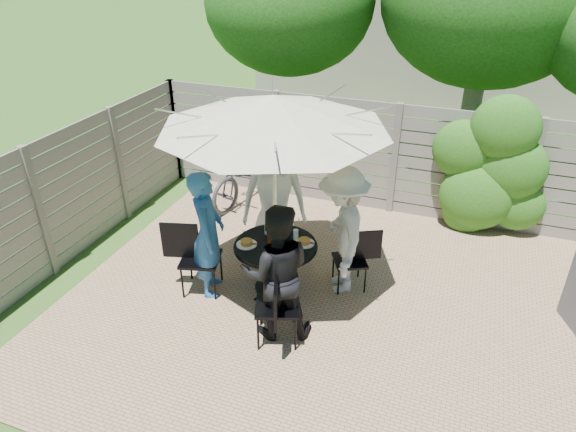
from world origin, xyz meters
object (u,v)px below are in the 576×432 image
(plate_front, at_px, (276,259))
(coffee_cup, at_px, (283,231))
(umbrella, at_px, (274,112))
(person_back, at_px, (274,198))
(glass_back, at_px, (267,229))
(glass_right, at_px, (296,235))
(chair_left, at_px, (201,271))
(person_right, at_px, (342,231))
(glass_front, at_px, (285,251))
(bicycle, at_px, (249,173))
(plate_left, at_px, (247,243))
(plate_right, at_px, (304,242))
(plate_extra, at_px, (291,256))
(plate_back, at_px, (275,228))
(chair_front, at_px, (277,319))
(person_front, at_px, (277,273))
(chair_right, at_px, (350,271))
(person_left, at_px, (208,234))
(syrup_jug, at_px, (271,237))
(patio_table, at_px, (276,258))
(chair_back, at_px, (275,232))

(plate_front, distance_m, coffee_cup, 0.59)
(umbrella, height_order, person_back, umbrella)
(glass_back, bearing_deg, glass_right, -0.68)
(chair_left, bearing_deg, person_right, 7.20)
(glass_front, relative_size, glass_right, 1.00)
(bicycle, bearing_deg, plate_left, -53.95)
(plate_right, xyz_separation_m, glass_front, (-0.14, -0.34, 0.05))
(person_back, relative_size, glass_front, 12.90)
(plate_extra, bearing_deg, coffee_cup, 121.07)
(person_right, height_order, glass_right, person_right)
(plate_extra, bearing_deg, plate_back, 127.58)
(person_back, relative_size, glass_back, 12.90)
(chair_front, xyz_separation_m, person_right, (0.40, 1.21, 0.55))
(person_front, bearing_deg, chair_front, 89.60)
(plate_front, relative_size, glass_right, 1.86)
(person_right, bearing_deg, plate_extra, -65.22)
(plate_extra, bearing_deg, plate_left, 173.27)
(plate_back, bearing_deg, person_front, -67.68)
(chair_right, relative_size, plate_extra, 3.47)
(plate_right, relative_size, coffee_cup, 2.17)
(person_front, bearing_deg, plate_right, -113.45)
(person_left, relative_size, chair_right, 2.02)
(bicycle, bearing_deg, chair_left, -67.31)
(plate_left, bearing_deg, syrup_jug, 31.78)
(chair_front, relative_size, glass_front, 7.06)
(chair_left, xyz_separation_m, plate_front, (1.03, 0.03, 0.41))
(person_left, xyz_separation_m, plate_extra, (1.05, 0.11, -0.14))
(patio_table, height_order, chair_left, chair_left)
(patio_table, relative_size, chair_right, 1.62)
(plate_front, bearing_deg, bicycle, 120.28)
(patio_table, height_order, glass_front, glass_front)
(chair_right, xyz_separation_m, plate_left, (-1.22, -0.50, 0.45))
(bicycle, bearing_deg, glass_front, -44.75)
(chair_right, height_order, plate_left, chair_right)
(chair_right, bearing_deg, chair_front, 40.53)
(person_back, height_order, chair_front, person_back)
(glass_front, bearing_deg, plate_left, 173.14)
(plate_back, bearing_deg, plate_front, -67.68)
(plate_back, xyz_separation_m, plate_front, (0.27, -0.67, 0.00))
(person_back, height_order, syrup_jug, person_back)
(plate_front, bearing_deg, chair_back, 112.26)
(person_front, distance_m, plate_back, 1.20)
(plate_back, relative_size, glass_front, 1.86)
(glass_back, height_order, coffee_cup, glass_back)
(patio_table, bearing_deg, plate_front, -67.68)
(plate_extra, xyz_separation_m, syrup_jug, (-0.35, 0.23, 0.06))
(plate_left, bearing_deg, glass_front, -6.86)
(plate_left, bearing_deg, glass_back, 67.82)
(umbrella, xyz_separation_m, person_right, (0.77, 0.32, -1.53))
(patio_table, distance_m, umbrella, 1.91)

